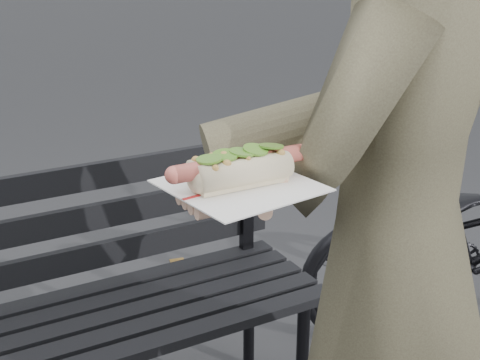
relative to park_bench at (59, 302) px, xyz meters
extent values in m
cylinder|color=black|center=(0.68, 0.10, -0.30)|extent=(0.04, 0.04, 0.45)
cube|color=black|center=(0.01, -0.16, -0.06)|extent=(1.50, 0.07, 0.03)
cube|color=black|center=(0.01, -0.07, -0.06)|extent=(1.50, 0.07, 0.03)
cube|color=black|center=(0.01, 0.02, -0.06)|extent=(1.50, 0.07, 0.03)
cube|color=black|center=(0.01, 0.11, -0.06)|extent=(1.50, 0.07, 0.03)
cube|color=black|center=(0.68, 0.12, 0.15)|extent=(0.04, 0.03, 0.42)
cube|color=black|center=(0.01, 0.14, 0.05)|extent=(1.50, 0.02, 0.08)
cube|color=black|center=(0.01, 0.14, 0.18)|extent=(1.50, 0.02, 0.08)
cube|color=black|center=(0.01, 0.14, 0.31)|extent=(1.50, 0.02, 0.08)
imported|color=#433D2D|center=(0.47, -0.83, 0.39)|extent=(0.78, 0.66, 1.83)
cylinder|color=#433D2D|center=(0.33, -0.84, 0.71)|extent=(0.51, 0.23, 0.19)
cylinder|color=#D8A384|center=(0.11, -0.93, 0.64)|extent=(0.09, 0.08, 0.07)
ellipsoid|color=#D8A384|center=(0.07, -0.94, 0.64)|extent=(0.10, 0.11, 0.03)
cylinder|color=#D8A384|center=(0.01, -0.97, 0.64)|extent=(0.06, 0.02, 0.02)
cylinder|color=#D8A384|center=(0.01, -0.95, 0.64)|extent=(0.06, 0.02, 0.02)
cylinder|color=#D8A384|center=(0.01, -0.93, 0.64)|extent=(0.06, 0.02, 0.02)
cylinder|color=#D8A384|center=(0.01, -0.91, 0.64)|extent=(0.06, 0.02, 0.02)
cylinder|color=#D8A384|center=(0.08, -0.99, 0.64)|extent=(0.04, 0.05, 0.02)
cube|color=white|center=(0.07, -0.94, 0.65)|extent=(0.21, 0.21, 0.00)
cube|color=#B21E1E|center=(0.07, -0.94, 0.65)|extent=(0.19, 0.03, 0.00)
cylinder|color=#D45F51|center=(0.07, -0.94, 0.69)|extent=(0.20, 0.02, 0.02)
sphere|color=#D45F51|center=(-0.03, -0.94, 0.69)|extent=(0.03, 0.02, 0.02)
sphere|color=#D45F51|center=(0.17, -0.94, 0.69)|extent=(0.03, 0.02, 0.02)
sphere|color=#9E6B2D|center=(0.01, -0.92, 0.69)|extent=(0.01, 0.01, 0.01)
sphere|color=#9E6B2D|center=(0.12, -0.93, 0.69)|extent=(0.01, 0.01, 0.01)
sphere|color=#9E6B2D|center=(0.03, -0.93, 0.70)|extent=(0.01, 0.01, 0.01)
sphere|color=#9E6B2D|center=(0.07, -0.92, 0.69)|extent=(0.01, 0.01, 0.01)
sphere|color=#9E6B2D|center=(0.12, -0.94, 0.69)|extent=(0.01, 0.01, 0.01)
sphere|color=#9E6B2D|center=(0.12, -0.92, 0.69)|extent=(0.01, 0.01, 0.01)
sphere|color=#9E6B2D|center=(0.09, -0.93, 0.69)|extent=(0.01, 0.01, 0.01)
sphere|color=#9E6B2D|center=(0.05, -0.93, 0.69)|extent=(0.01, 0.01, 0.01)
sphere|color=#9E6B2D|center=(0.02, -0.95, 0.69)|extent=(0.01, 0.01, 0.01)
sphere|color=#9E6B2D|center=(0.04, -0.93, 0.69)|extent=(0.01, 0.01, 0.01)
sphere|color=#9E6B2D|center=(0.10, -0.92, 0.69)|extent=(0.01, 0.01, 0.01)
sphere|color=#9E6B2D|center=(0.11, -0.93, 0.70)|extent=(0.01, 0.01, 0.01)
sphere|color=#9E6B2D|center=(0.02, -0.92, 0.69)|extent=(0.01, 0.01, 0.01)
sphere|color=#9E6B2D|center=(0.03, -0.92, 0.70)|extent=(0.01, 0.01, 0.01)
sphere|color=#9E6B2D|center=(0.13, -0.92, 0.69)|extent=(0.01, 0.01, 0.01)
sphere|color=#9E6B2D|center=(0.03, -0.93, 0.69)|extent=(0.01, 0.01, 0.01)
sphere|color=#9E6B2D|center=(0.10, -0.92, 0.70)|extent=(0.01, 0.01, 0.01)
sphere|color=#9E6B2D|center=(0.11, -0.93, 0.69)|extent=(0.01, 0.01, 0.01)
sphere|color=#9E6B2D|center=(0.05, -0.93, 0.69)|extent=(0.01, 0.01, 0.01)
sphere|color=#9E6B2D|center=(0.08, -0.93, 0.69)|extent=(0.01, 0.01, 0.01)
sphere|color=#9E6B2D|center=(0.11, -0.93, 0.69)|extent=(0.01, 0.01, 0.01)
sphere|color=#9E6B2D|center=(0.02, -0.94, 0.69)|extent=(0.01, 0.01, 0.01)
sphere|color=#9E6B2D|center=(0.05, -0.93, 0.70)|extent=(0.01, 0.01, 0.01)
sphere|color=#9E6B2D|center=(0.10, -0.92, 0.69)|extent=(0.01, 0.01, 0.01)
sphere|color=#9E6B2D|center=(0.04, -0.94, 0.69)|extent=(0.01, 0.01, 0.01)
sphere|color=#9E6B2D|center=(0.04, -0.95, 0.69)|extent=(0.01, 0.01, 0.01)
sphere|color=#9E6B2D|center=(0.13, -0.95, 0.69)|extent=(0.01, 0.01, 0.01)
sphere|color=#9E6B2D|center=(0.02, -0.96, 0.69)|extent=(0.01, 0.01, 0.01)
sphere|color=#9E6B2D|center=(0.07, -0.95, 0.70)|extent=(0.01, 0.01, 0.01)
sphere|color=#9E6B2D|center=(0.07, -0.96, 0.69)|extent=(0.01, 0.01, 0.01)
cylinder|color=#528925|center=(0.02, -0.94, 0.70)|extent=(0.04, 0.04, 0.01)
cylinder|color=#528925|center=(0.05, -0.94, 0.70)|extent=(0.04, 0.04, 0.01)
cylinder|color=#528925|center=(0.07, -0.94, 0.70)|extent=(0.04, 0.04, 0.01)
cylinder|color=#528925|center=(0.09, -0.94, 0.70)|extent=(0.04, 0.04, 0.01)
cylinder|color=#528925|center=(0.12, -0.94, 0.70)|extent=(0.04, 0.04, 0.01)
cube|color=brown|center=(1.01, -0.03, -0.52)|extent=(0.08, 0.08, 0.00)
cube|color=brown|center=(0.80, 1.00, -0.52)|extent=(0.08, 0.06, 0.00)
cube|color=brown|center=(0.42, 1.28, -0.52)|extent=(0.09, 0.10, 0.00)
camera|label=1|loc=(-0.36, -1.70, 0.99)|focal=50.00mm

